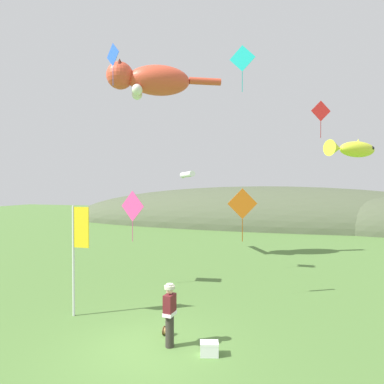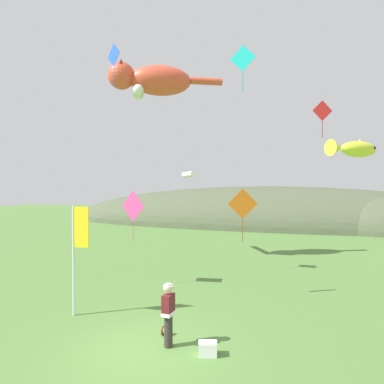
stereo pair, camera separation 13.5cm
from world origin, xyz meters
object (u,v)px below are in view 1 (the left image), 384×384
Objects in this scene: festival_banner_pole at (77,244)px; kite_diamond_blue at (113,55)px; kite_diamond_teal at (242,59)px; kite_giant_cat at (151,80)px; kite_diamond_pink at (132,206)px; picnic_cooler at (209,349)px; kite_tube_streamer at (187,174)px; festival_attendant at (170,313)px; kite_fish_windsock at (352,149)px; kite_diamond_orange at (242,204)px; kite_diamond_red at (321,111)px; kite_spool at (166,331)px.

kite_diamond_blue is (-1.01, 4.11, 8.07)m from festival_banner_pole.
kite_diamond_teal is 5.97m from kite_diamond_blue.
kite_diamond_pink is at bearing -75.09° from kite_giant_cat.
kite_diamond_teal is at bearing 91.70° from picnic_cooler.
kite_diamond_teal is 8.18m from kite_diamond_pink.
kite_tube_streamer is (1.32, 2.84, -5.44)m from kite_giant_cat.
festival_attendant is 0.78× the size of kite_diamond_pink.
kite_fish_windsock reaches higher than festival_banner_pole.
kite_diamond_pink is 1.07× the size of kite_diamond_orange.
kite_diamond_orange is at bearing 34.45° from festival_banner_pole.
kite_diamond_red is (4.52, 11.18, 7.65)m from festival_attendant.
kite_diamond_orange is (0.10, 4.80, 3.61)m from picnic_cooler.
kite_diamond_teal is (4.85, 5.19, 7.64)m from festival_banner_pole.
festival_banner_pole is 11.83m from kite_giant_cat.
kite_diamond_red is at bearing 37.69° from kite_diamond_pink.
picnic_cooler is at bearing -91.19° from kite_diamond_orange.
kite_giant_cat is 3.05× the size of kite_diamond_red.
picnic_cooler is 0.25× the size of kite_diamond_pink.
kite_diamond_teal reaches higher than festival_banner_pole.
kite_spool is 0.04× the size of kite_giant_cat.
festival_banner_pole is at bearing -76.20° from kite_diamond_blue.
kite_diamond_orange is at bearing 67.59° from kite_spool.
festival_attendant is 0.46× the size of festival_banner_pole.
kite_diamond_blue reaches higher than picnic_cooler.
kite_tube_streamer reaches higher than festival_attendant.
kite_fish_windsock is 11.74m from kite_diamond_blue.
kite_diamond_teal is at bearing -126.08° from kite_diamond_red.
kite_fish_windsock is (5.68, 7.88, 5.22)m from festival_attendant.
kite_giant_cat is at bearing 104.91° from kite_diamond_pink.
kite_spool is 0.13× the size of kite_diamond_red.
kite_giant_cat reaches higher than kite_diamond_red.
kite_giant_cat reaches higher than kite_fish_windsock.
kite_diamond_blue is (-6.05, 5.38, 10.41)m from picnic_cooler.
kite_spool is at bearing -129.96° from kite_fish_windsock.
kite_tube_streamer is at bearing 106.19° from festival_attendant.
festival_banner_pole reaches higher than picnic_cooler.
kite_diamond_pink is (-0.06, -7.58, -1.68)m from kite_tube_streamer.
festival_banner_pole is 14.43m from kite_diamond_red.
kite_diamond_orange is (4.89, -7.77, -1.48)m from kite_tube_streamer.
festival_attendant is 6.63m from kite_diamond_pink.
kite_giant_cat reaches higher than festival_attendant.
kite_tube_streamer is 7.77m from kite_diamond_pink.
festival_attendant is at bearing -62.80° from kite_giant_cat.
kite_tube_streamer is (-3.24, 11.78, 5.14)m from kite_spool.
kite_diamond_teal is 6.58m from kite_diamond_orange.
kite_fish_windsock reaches higher than kite_diamond_pink.
kite_diamond_teal is 0.91× the size of kite_diamond_pink.
kite_diamond_blue reaches higher than kite_fish_windsock.
kite_giant_cat is 2.16× the size of kite_tube_streamer.
kite_giant_cat is 2.73× the size of kite_diamond_pink.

